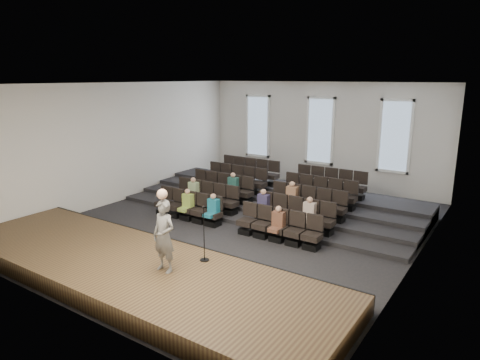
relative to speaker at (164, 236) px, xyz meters
name	(u,v)px	position (x,y,z in m)	size (l,w,h in m)	color
ground	(239,225)	(-1.15, 5.01, -1.41)	(14.00, 14.00, 0.00)	black
ceiling	(239,83)	(-1.15, 5.01, 3.60)	(12.00, 14.00, 0.02)	white
wall_back	(320,135)	(-1.15, 12.03, 1.09)	(12.00, 0.04, 5.00)	silver
wall_front	(58,206)	(-1.15, -2.01, 1.09)	(12.00, 0.04, 5.00)	silver
wall_left	(122,142)	(-7.17, 5.01, 1.09)	(0.04, 14.00, 5.00)	silver
wall_right	(422,180)	(4.87, 5.01, 1.09)	(0.04, 14.00, 5.00)	silver
stage	(132,270)	(-1.15, -0.09, -1.16)	(11.80, 3.60, 0.50)	#4E3B21
stage_lip	(177,248)	(-1.15, 1.68, -1.16)	(11.80, 0.06, 0.52)	black
risers	(281,199)	(-1.15, 8.18, -1.22)	(11.80, 4.80, 0.60)	black
seating_rows	(261,197)	(-1.15, 6.55, -0.73)	(6.80, 4.70, 1.67)	black
windows	(320,131)	(-1.15, 11.96, 1.29)	(8.44, 0.10, 3.24)	white
audience	(244,201)	(-1.15, 5.33, -0.60)	(5.45, 2.64, 1.10)	#92B046
speaker	(164,236)	(0.00, 0.00, 0.00)	(0.67, 0.44, 1.83)	#615F5C
mic_stand	(204,244)	(0.43, 1.03, -0.47)	(0.25, 0.25, 1.50)	black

